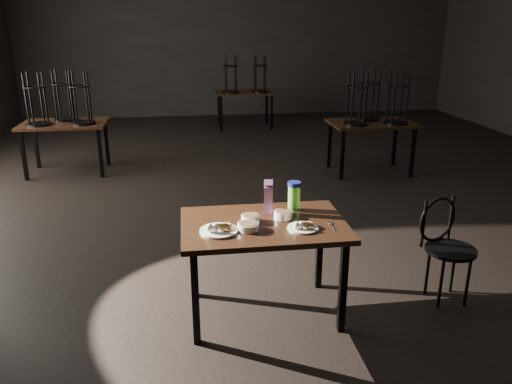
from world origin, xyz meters
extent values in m
plane|color=black|center=(0.00, 0.00, 0.00)|extent=(12.00, 12.00, 0.00)
cube|color=black|center=(0.00, 6.00, 1.60)|extent=(10.00, 0.04, 3.20)
cube|color=black|center=(-0.79, -2.57, 0.73)|extent=(1.20, 0.80, 0.04)
cube|color=black|center=(-1.31, -2.89, 0.35)|extent=(0.05, 0.05, 0.71)
cube|color=black|center=(-0.27, -2.89, 0.35)|extent=(0.05, 0.05, 0.71)
cube|color=black|center=(-1.31, -2.25, 0.35)|extent=(0.05, 0.05, 0.71)
cube|color=black|center=(-0.27, -2.25, 0.35)|extent=(0.05, 0.05, 0.71)
cylinder|color=white|center=(-1.13, -2.69, 0.76)|extent=(0.27, 0.27, 0.02)
cube|color=#A8733B|center=(-1.12, -2.65, 0.81)|extent=(0.10, 0.10, 0.05)
cube|color=#A8733B|center=(-1.09, -2.65, 0.81)|extent=(0.11, 0.11, 0.03)
ellipsoid|color=white|center=(-1.19, -2.73, 0.80)|extent=(0.05, 0.05, 0.06)
ellipsoid|color=white|center=(-1.16, -2.73, 0.80)|extent=(0.05, 0.05, 0.06)
cylinder|color=white|center=(-0.54, -2.72, 0.76)|extent=(0.22, 0.22, 0.01)
cube|color=#A8733B|center=(-0.53, -2.69, 0.80)|extent=(0.08, 0.08, 0.04)
cube|color=#A8733B|center=(-0.50, -2.69, 0.80)|extent=(0.09, 0.09, 0.03)
ellipsoid|color=white|center=(-0.59, -2.75, 0.79)|extent=(0.04, 0.04, 0.05)
ellipsoid|color=white|center=(-0.56, -2.75, 0.79)|extent=(0.04, 0.04, 0.05)
cylinder|color=white|center=(-0.89, -2.55, 0.78)|extent=(0.13, 0.13, 0.05)
cylinder|color=brown|center=(-0.89, -2.55, 0.80)|extent=(0.11, 0.11, 0.01)
cylinder|color=white|center=(-0.64, -2.50, 0.78)|extent=(0.14, 0.14, 0.05)
cylinder|color=brown|center=(-0.64, -2.50, 0.80)|extent=(0.12, 0.12, 0.01)
cylinder|color=white|center=(-0.92, -2.69, 0.78)|extent=(0.15, 0.15, 0.05)
cylinder|color=brown|center=(-0.92, -2.69, 0.79)|extent=(0.13, 0.13, 0.01)
cube|color=#8B197E|center=(-0.73, -2.38, 0.86)|extent=(0.08, 0.08, 0.21)
cube|color=#8B197E|center=(-0.73, -2.38, 0.98)|extent=(0.08, 0.08, 0.07)
cylinder|color=#79E343|center=(-0.52, -2.35, 0.85)|extent=(0.12, 0.12, 0.20)
cylinder|color=navy|center=(-0.52, -2.35, 0.96)|extent=(0.13, 0.13, 0.03)
ellipsoid|color=silver|center=(-0.32, -2.66, 0.75)|extent=(0.04, 0.05, 0.01)
cube|color=silver|center=(-0.32, -2.75, 0.75)|extent=(0.02, 0.12, 0.00)
cylinder|color=black|center=(0.69, -2.60, 0.44)|extent=(0.39, 0.39, 0.03)
torus|color=black|center=(0.64, -2.44, 0.64)|extent=(0.37, 0.15, 0.38)
cylinder|color=black|center=(0.80, -2.49, 0.22)|extent=(0.03, 0.03, 0.44)
cylinder|color=black|center=(0.58, -2.49, 0.22)|extent=(0.03, 0.03, 0.44)
cylinder|color=black|center=(0.58, -2.71, 0.22)|extent=(0.03, 0.03, 0.44)
cylinder|color=black|center=(0.80, -2.71, 0.22)|extent=(0.03, 0.03, 0.44)
cube|color=black|center=(-3.07, 1.56, 0.73)|extent=(1.20, 0.80, 0.04)
cube|color=black|center=(-3.59, 1.24, 0.35)|extent=(0.05, 0.05, 0.71)
cube|color=black|center=(-2.55, 1.24, 0.35)|extent=(0.05, 0.05, 0.71)
cube|color=black|center=(-3.59, 1.88, 0.35)|extent=(0.05, 0.05, 0.71)
cube|color=black|center=(-2.55, 1.88, 0.35)|extent=(0.05, 0.05, 0.71)
cylinder|color=black|center=(-3.37, 1.41, 0.77)|extent=(0.34, 0.34, 0.03)
torus|color=black|center=(-3.37, 1.41, 1.27)|extent=(0.32, 0.32, 0.02)
cylinder|color=black|center=(-3.27, 1.51, 1.13)|extent=(0.03, 0.03, 0.70)
cylinder|color=black|center=(-3.46, 1.51, 1.13)|extent=(0.03, 0.03, 0.70)
cylinder|color=black|center=(-3.46, 1.31, 1.13)|extent=(0.03, 0.03, 0.70)
cylinder|color=black|center=(-3.27, 1.31, 1.13)|extent=(0.03, 0.03, 0.70)
cylinder|color=black|center=(-2.77, 1.41, 0.77)|extent=(0.34, 0.34, 0.03)
torus|color=black|center=(-2.77, 1.41, 1.27)|extent=(0.32, 0.32, 0.02)
cylinder|color=black|center=(-2.67, 1.51, 1.13)|extent=(0.03, 0.03, 0.70)
cylinder|color=black|center=(-2.86, 1.51, 1.13)|extent=(0.03, 0.03, 0.70)
cylinder|color=black|center=(-2.86, 1.31, 1.13)|extent=(0.03, 0.03, 0.70)
cylinder|color=black|center=(-2.67, 1.31, 1.13)|extent=(0.03, 0.03, 0.70)
cylinder|color=black|center=(-3.07, 1.74, 0.77)|extent=(0.34, 0.34, 0.03)
torus|color=black|center=(-3.07, 1.74, 1.27)|extent=(0.32, 0.32, 0.02)
cylinder|color=black|center=(-2.97, 1.84, 1.13)|extent=(0.03, 0.03, 0.70)
cylinder|color=black|center=(-3.16, 1.84, 1.13)|extent=(0.03, 0.03, 0.70)
cylinder|color=black|center=(-3.16, 1.64, 1.13)|extent=(0.03, 0.03, 0.70)
cylinder|color=black|center=(-2.97, 1.64, 1.13)|extent=(0.03, 0.03, 0.70)
cube|color=black|center=(1.35, 0.96, 0.73)|extent=(1.20, 0.80, 0.04)
cube|color=black|center=(0.83, 0.64, 0.35)|extent=(0.05, 0.05, 0.71)
cube|color=black|center=(1.87, 0.64, 0.35)|extent=(0.05, 0.05, 0.71)
cube|color=black|center=(0.83, 1.28, 0.35)|extent=(0.05, 0.05, 0.71)
cube|color=black|center=(1.87, 1.28, 0.35)|extent=(0.05, 0.05, 0.71)
cylinder|color=black|center=(1.05, 0.81, 0.77)|extent=(0.34, 0.34, 0.03)
torus|color=black|center=(1.05, 0.81, 1.27)|extent=(0.32, 0.32, 0.02)
cylinder|color=black|center=(1.15, 0.91, 1.13)|extent=(0.03, 0.03, 0.70)
cylinder|color=black|center=(0.95, 0.91, 1.13)|extent=(0.03, 0.03, 0.70)
cylinder|color=black|center=(0.95, 0.71, 1.13)|extent=(0.03, 0.03, 0.70)
cylinder|color=black|center=(1.15, 0.71, 1.13)|extent=(0.03, 0.03, 0.70)
cylinder|color=black|center=(1.65, 0.81, 0.77)|extent=(0.34, 0.34, 0.03)
torus|color=black|center=(1.65, 0.81, 1.27)|extent=(0.32, 0.32, 0.02)
cylinder|color=black|center=(1.75, 0.91, 1.13)|extent=(0.03, 0.03, 0.70)
cylinder|color=black|center=(1.55, 0.91, 1.13)|extent=(0.03, 0.03, 0.70)
cylinder|color=black|center=(1.55, 0.71, 1.13)|extent=(0.03, 0.03, 0.70)
cylinder|color=black|center=(1.75, 0.71, 1.13)|extent=(0.03, 0.03, 0.70)
cylinder|color=black|center=(1.35, 1.14, 0.77)|extent=(0.34, 0.34, 0.03)
torus|color=black|center=(1.35, 1.14, 1.27)|extent=(0.32, 0.32, 0.02)
cylinder|color=black|center=(1.45, 1.24, 1.13)|extent=(0.03, 0.03, 0.70)
cylinder|color=black|center=(1.25, 1.24, 1.13)|extent=(0.03, 0.03, 0.70)
cylinder|color=black|center=(1.25, 1.04, 1.13)|extent=(0.03, 0.03, 0.70)
cylinder|color=black|center=(1.45, 1.04, 1.13)|extent=(0.03, 0.03, 0.70)
cube|color=black|center=(-0.08, 4.50, 0.73)|extent=(1.20, 0.80, 0.04)
cube|color=black|center=(-0.60, 4.18, 0.35)|extent=(0.05, 0.05, 0.71)
cube|color=black|center=(0.44, 4.18, 0.35)|extent=(0.05, 0.05, 0.71)
cube|color=black|center=(-0.60, 4.82, 0.35)|extent=(0.05, 0.05, 0.71)
cube|color=black|center=(0.44, 4.82, 0.35)|extent=(0.05, 0.05, 0.71)
cylinder|color=black|center=(-0.38, 4.35, 0.77)|extent=(0.34, 0.34, 0.03)
torus|color=black|center=(-0.38, 4.35, 1.27)|extent=(0.32, 0.32, 0.02)
cylinder|color=black|center=(-0.28, 4.45, 1.13)|extent=(0.03, 0.03, 0.70)
cylinder|color=black|center=(-0.48, 4.45, 1.13)|extent=(0.03, 0.03, 0.70)
cylinder|color=black|center=(-0.48, 4.25, 1.13)|extent=(0.03, 0.03, 0.70)
cylinder|color=black|center=(-0.28, 4.25, 1.13)|extent=(0.03, 0.03, 0.70)
cylinder|color=black|center=(0.22, 4.35, 0.77)|extent=(0.34, 0.34, 0.03)
torus|color=black|center=(0.22, 4.35, 1.27)|extent=(0.32, 0.32, 0.02)
cylinder|color=black|center=(0.32, 4.45, 1.13)|extent=(0.03, 0.03, 0.70)
cylinder|color=black|center=(0.12, 4.45, 1.13)|extent=(0.03, 0.03, 0.70)
cylinder|color=black|center=(0.12, 4.25, 1.13)|extent=(0.03, 0.03, 0.70)
cylinder|color=black|center=(0.32, 4.25, 1.13)|extent=(0.03, 0.03, 0.70)
camera|label=1|loc=(-1.32, -5.89, 2.15)|focal=35.00mm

